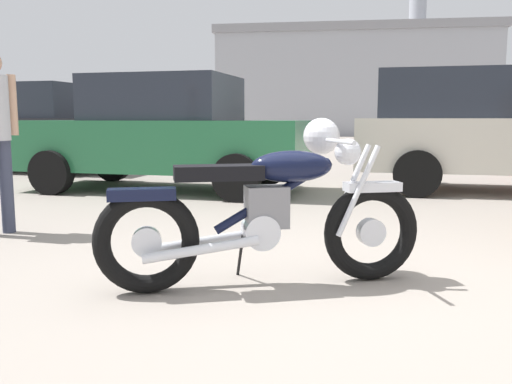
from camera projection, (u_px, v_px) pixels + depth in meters
name	position (u px, v px, depth m)	size (l,w,h in m)	color
ground_plane	(326.00, 289.00, 3.38)	(80.00, 80.00, 0.00)	gray
vintage_motorcycle	(271.00, 209.00, 3.41)	(2.04, 0.86, 1.07)	black
red_hatchback_near	(19.00, 124.00, 14.10)	(4.06, 2.16, 1.78)	black
dark_sedan_left	(12.00, 124.00, 11.06)	(4.95, 2.62, 1.74)	black
pale_sedan_back	(165.00, 134.00, 7.97)	(4.44, 2.49, 1.67)	black
blue_hatchback_right	(79.00, 125.00, 18.28)	(4.36, 2.26, 1.67)	black
industrial_building	(352.00, 84.00, 36.85)	(17.76, 12.17, 13.15)	#9EA0A8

